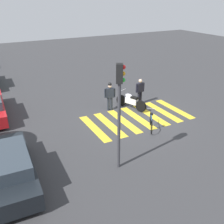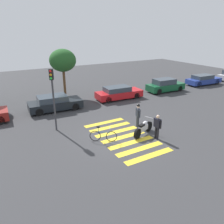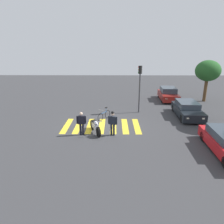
% 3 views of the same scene
% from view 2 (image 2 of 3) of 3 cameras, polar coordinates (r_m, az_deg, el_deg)
% --- Properties ---
extents(ground_plane, '(60.00, 60.00, 0.00)m').
position_cam_2_polar(ground_plane, '(14.66, 2.99, -6.41)').
color(ground_plane, '#38383A').
extents(police_motorcycle, '(2.06, 1.01, 1.06)m').
position_cam_2_polar(police_motorcycle, '(14.87, 8.08, -4.15)').
color(police_motorcycle, black).
rests_on(police_motorcycle, ground_plane).
extents(leaning_bicycle, '(1.47, 0.98, 1.01)m').
position_cam_2_polar(leaning_bicycle, '(13.93, -2.28, -6.12)').
color(leaning_bicycle, black).
rests_on(leaning_bicycle, ground_plane).
extents(officer_on_foot, '(0.24, 0.66, 1.65)m').
position_cam_2_polar(officer_on_foot, '(14.29, 11.59, -3.42)').
color(officer_on_foot, black).
rests_on(officer_on_foot, ground_plane).
extents(officer_by_motorcycle, '(0.33, 0.63, 1.75)m').
position_cam_2_polar(officer_by_motorcycle, '(15.81, 6.69, -0.48)').
color(officer_by_motorcycle, '#1E232D').
rests_on(officer_by_motorcycle, ground_plane).
extents(crosswalk_stripes, '(3.21, 5.85, 0.01)m').
position_cam_2_polar(crosswalk_stripes, '(14.66, 2.99, -6.39)').
color(crosswalk_stripes, yellow).
rests_on(crosswalk_stripes, ground_plane).
extents(car_black_suv, '(4.58, 2.06, 1.32)m').
position_cam_2_polar(car_black_suv, '(19.82, -14.52, 2.25)').
color(car_black_suv, black).
rests_on(car_black_suv, ground_plane).
extents(car_red_convertible, '(4.77, 1.96, 1.28)m').
position_cam_2_polar(car_red_convertible, '(22.37, 1.73, 4.94)').
color(car_red_convertible, black).
rests_on(car_red_convertible, ground_plane).
extents(car_green_compact, '(4.41, 1.91, 1.45)m').
position_cam_2_polar(car_green_compact, '(25.85, 13.51, 6.67)').
color(car_green_compact, black).
rests_on(car_green_compact, ground_plane).
extents(car_blue_hatchback, '(4.73, 1.92, 1.26)m').
position_cam_2_polar(car_blue_hatchback, '(30.61, 22.44, 7.67)').
color(car_blue_hatchback, black).
rests_on(car_blue_hatchback, ground_plane).
extents(traffic_light_pole, '(0.33, 0.36, 4.27)m').
position_cam_2_polar(traffic_light_pole, '(15.11, -15.01, 5.38)').
color(traffic_light_pole, '#38383D').
rests_on(traffic_light_pole, ground_plane).
extents(street_tree_mid, '(2.65, 2.65, 4.83)m').
position_cam_2_polar(street_tree_mid, '(23.25, -12.56, 12.78)').
color(street_tree_mid, brown).
rests_on(street_tree_mid, ground_plane).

